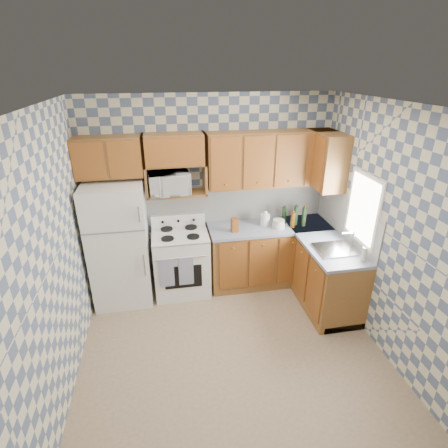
# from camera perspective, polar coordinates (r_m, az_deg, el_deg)

# --- Properties ---
(floor) EXTENTS (3.40, 3.40, 0.00)m
(floor) POSITION_cam_1_polar(r_m,az_deg,el_deg) (4.34, 1.21, -19.49)
(floor) COLOR #7F674D
(floor) RESTS_ON ground
(back_wall) EXTENTS (3.40, 0.02, 2.70)m
(back_wall) POSITION_cam_1_polar(r_m,az_deg,el_deg) (4.98, -2.35, 5.02)
(back_wall) COLOR slate
(back_wall) RESTS_ON ground
(right_wall) EXTENTS (0.02, 3.20, 2.70)m
(right_wall) POSITION_cam_1_polar(r_m,az_deg,el_deg) (4.19, 24.80, -1.26)
(right_wall) COLOR slate
(right_wall) RESTS_ON ground
(backsplash_back) EXTENTS (2.60, 0.02, 0.56)m
(backsplash_back) POSITION_cam_1_polar(r_m,az_deg,el_deg) (5.09, 2.17, 3.66)
(backsplash_back) COLOR white
(backsplash_back) RESTS_ON back_wall
(backsplash_right) EXTENTS (0.02, 1.60, 0.56)m
(backsplash_right) POSITION_cam_1_polar(r_m,az_deg,el_deg) (4.86, 19.29, 1.16)
(backsplash_right) COLOR white
(backsplash_right) RESTS_ON right_wall
(refrigerator) EXTENTS (0.75, 0.70, 1.68)m
(refrigerator) POSITION_cam_1_polar(r_m,az_deg,el_deg) (4.86, -16.70, -3.16)
(refrigerator) COLOR silver
(refrigerator) RESTS_ON floor
(stove_body) EXTENTS (0.76, 0.65, 0.90)m
(stove_body) POSITION_cam_1_polar(r_m,az_deg,el_deg) (5.03, -6.97, -6.29)
(stove_body) COLOR silver
(stove_body) RESTS_ON floor
(cooktop) EXTENTS (0.76, 0.65, 0.02)m
(cooktop) POSITION_cam_1_polar(r_m,az_deg,el_deg) (4.81, -7.24, -1.64)
(cooktop) COLOR silver
(cooktop) RESTS_ON stove_body
(backguard) EXTENTS (0.76, 0.08, 0.17)m
(backguard) POSITION_cam_1_polar(r_m,az_deg,el_deg) (5.02, -7.51, 0.70)
(backguard) COLOR silver
(backguard) RESTS_ON cooktop
(dish_towel_left) EXTENTS (0.20, 0.02, 0.41)m
(dish_towel_left) POSITION_cam_1_polar(r_m,az_deg,el_deg) (4.70, -9.35, -7.86)
(dish_towel_left) COLOR navy
(dish_towel_left) RESTS_ON stove_body
(dish_towel_right) EXTENTS (0.20, 0.02, 0.41)m
(dish_towel_right) POSITION_cam_1_polar(r_m,az_deg,el_deg) (4.70, -6.21, -7.62)
(dish_towel_right) COLOR navy
(dish_towel_right) RESTS_ON stove_body
(base_cabinets_back) EXTENTS (1.75, 0.60, 0.88)m
(base_cabinets_back) POSITION_cam_1_polar(r_m,az_deg,el_deg) (5.26, 7.26, -4.93)
(base_cabinets_back) COLOR brown
(base_cabinets_back) RESTS_ON floor
(base_cabinets_right) EXTENTS (0.60, 1.60, 0.88)m
(base_cabinets_right) POSITION_cam_1_polar(r_m,az_deg,el_deg) (5.06, 15.21, -6.96)
(base_cabinets_right) COLOR brown
(base_cabinets_right) RESTS_ON floor
(countertop_back) EXTENTS (1.77, 0.63, 0.04)m
(countertop_back) POSITION_cam_1_polar(r_m,az_deg,el_deg) (5.05, 7.55, -0.41)
(countertop_back) COLOR slate
(countertop_back) RESTS_ON base_cabinets_back
(countertop_right) EXTENTS (0.63, 1.60, 0.04)m
(countertop_right) POSITION_cam_1_polar(r_m,az_deg,el_deg) (4.84, 15.75, -2.32)
(countertop_right) COLOR slate
(countertop_right) RESTS_ON base_cabinets_right
(upper_cabinets_back) EXTENTS (1.75, 0.33, 0.74)m
(upper_cabinets_back) POSITION_cam_1_polar(r_m,az_deg,el_deg) (4.86, 7.67, 10.49)
(upper_cabinets_back) COLOR brown
(upper_cabinets_back) RESTS_ON back_wall
(upper_cabinets_fridge) EXTENTS (0.82, 0.33, 0.50)m
(upper_cabinets_fridge) POSITION_cam_1_polar(r_m,az_deg,el_deg) (4.65, -18.38, 10.34)
(upper_cabinets_fridge) COLOR brown
(upper_cabinets_fridge) RESTS_ON back_wall
(upper_cabinets_right) EXTENTS (0.33, 0.70, 0.74)m
(upper_cabinets_right) POSITION_cam_1_polar(r_m,az_deg,el_deg) (4.96, 16.29, 10.01)
(upper_cabinets_right) COLOR brown
(upper_cabinets_right) RESTS_ON right_wall
(microwave_shelf) EXTENTS (0.80, 0.33, 0.03)m
(microwave_shelf) POSITION_cam_1_polar(r_m,az_deg,el_deg) (4.76, -7.70, 4.94)
(microwave_shelf) COLOR brown
(microwave_shelf) RESTS_ON back_wall
(microwave) EXTENTS (0.57, 0.41, 0.29)m
(microwave) POSITION_cam_1_polar(r_m,az_deg,el_deg) (4.68, -8.97, 6.61)
(microwave) COLOR silver
(microwave) RESTS_ON microwave_shelf
(sink) EXTENTS (0.48, 0.40, 0.03)m
(sink) POSITION_cam_1_polar(r_m,az_deg,el_deg) (4.56, 17.68, -3.98)
(sink) COLOR #B7B7BC
(sink) RESTS_ON countertop_right
(window) EXTENTS (0.02, 0.66, 0.86)m
(window) POSITION_cam_1_polar(r_m,az_deg,el_deg) (4.49, 21.76, 2.33)
(window) COLOR white
(window) RESTS_ON right_wall
(bottle_0) EXTENTS (0.06, 0.06, 0.28)m
(bottle_0) POSITION_cam_1_polar(r_m,az_deg,el_deg) (5.07, 11.62, 1.39)
(bottle_0) COLOR black
(bottle_0) RESTS_ON countertop_back
(bottle_1) EXTENTS (0.06, 0.06, 0.26)m
(bottle_1) POSITION_cam_1_polar(r_m,az_deg,el_deg) (5.06, 12.90, 1.11)
(bottle_1) COLOR black
(bottle_1) RESTS_ON countertop_back
(bottle_2) EXTENTS (0.06, 0.06, 0.25)m
(bottle_2) POSITION_cam_1_polar(r_m,az_deg,el_deg) (5.17, 12.99, 1.48)
(bottle_2) COLOR #533008
(bottle_2) RESTS_ON countertop_back
(bottle_3) EXTENTS (0.06, 0.06, 0.23)m
(bottle_3) POSITION_cam_1_polar(r_m,az_deg,el_deg) (4.99, 11.17, 0.68)
(bottle_3) COLOR #533008
(bottle_3) RESTS_ON countertop_back
(bottle_4) EXTENTS (0.06, 0.06, 0.26)m
(bottle_4) POSITION_cam_1_polar(r_m,az_deg,el_deg) (5.08, 9.79, 1.40)
(bottle_4) COLOR black
(bottle_4) RESTS_ON countertop_back
(knife_block) EXTENTS (0.10, 0.10, 0.20)m
(knife_block) POSITION_cam_1_polar(r_m,az_deg,el_deg) (4.77, 1.74, -0.17)
(knife_block) COLOR #6B330E
(knife_block) RESTS_ON countertop_back
(electric_kettle) EXTENTS (0.13, 0.13, 0.17)m
(electric_kettle) POSITION_cam_1_polar(r_m,az_deg,el_deg) (5.01, 6.71, 0.71)
(electric_kettle) COLOR silver
(electric_kettle) RESTS_ON countertop_back
(food_containers) EXTENTS (0.18, 0.18, 0.12)m
(food_containers) POSITION_cam_1_polar(r_m,az_deg,el_deg) (4.96, 8.91, 0.02)
(food_containers) COLOR beige
(food_containers) RESTS_ON countertop_back
(soap_bottle) EXTENTS (0.06, 0.06, 0.17)m
(soap_bottle) POSITION_cam_1_polar(r_m,az_deg,el_deg) (4.40, 21.92, -4.58)
(soap_bottle) COLOR beige
(soap_bottle) RESTS_ON countertop_right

